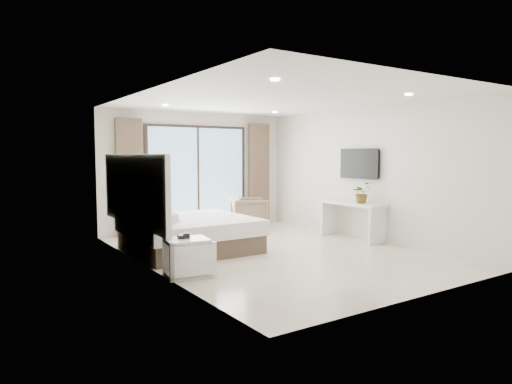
# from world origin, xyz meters

# --- Properties ---
(ground) EXTENTS (6.20, 6.20, 0.00)m
(ground) POSITION_xyz_m (0.00, 0.00, 0.00)
(ground) COLOR beige
(ground) RESTS_ON ground
(room_shell) EXTENTS (4.62, 6.22, 2.72)m
(room_shell) POSITION_xyz_m (-0.20, 0.85, 1.58)
(room_shell) COLOR silver
(room_shell) RESTS_ON ground
(bed) EXTENTS (2.13, 2.03, 0.73)m
(bed) POSITION_xyz_m (-1.24, 0.92, 0.31)
(bed) COLOR brown
(bed) RESTS_ON ground
(nightstand) EXTENTS (0.67, 0.58, 0.54)m
(nightstand) POSITION_xyz_m (-2.02, -0.66, 0.27)
(nightstand) COLOR white
(nightstand) RESTS_ON ground
(phone) EXTENTS (0.18, 0.15, 0.05)m
(phone) POSITION_xyz_m (-2.04, -0.61, 0.57)
(phone) COLOR black
(phone) RESTS_ON nightstand
(console_desk) EXTENTS (0.47, 1.51, 0.77)m
(console_desk) POSITION_xyz_m (2.04, 0.11, 0.56)
(console_desk) COLOR white
(console_desk) RESTS_ON ground
(plant) EXTENTS (0.39, 0.43, 0.33)m
(plant) POSITION_xyz_m (2.04, -0.15, 0.93)
(plant) COLOR #33662D
(plant) RESTS_ON console_desk
(armchair) EXTENTS (0.97, 1.00, 0.80)m
(armchair) POSITION_xyz_m (1.00, 2.40, 0.40)
(armchair) COLOR #846D56
(armchair) RESTS_ON ground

